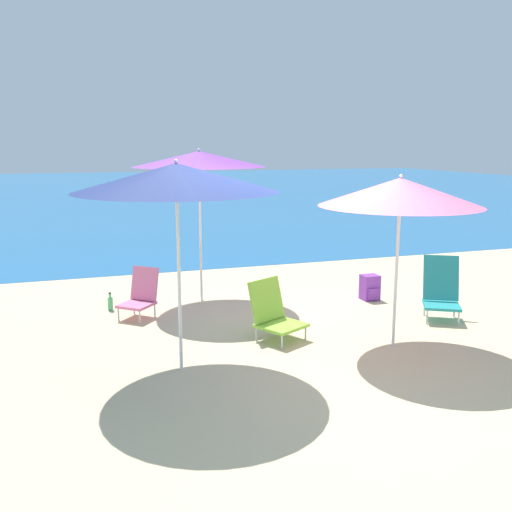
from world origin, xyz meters
TOP-DOWN VIEW (x-y plane):
  - ground_plane at (0.00, 0.00)m, footprint 60.00×60.00m
  - sea_water at (0.00, 24.62)m, footprint 60.00×40.00m
  - beach_umbrella_purple at (-0.47, 2.53)m, footprint 1.95×1.95m
  - beach_umbrella_pink at (1.23, -0.14)m, footprint 1.84×1.84m
  - beach_umbrella_navy at (-1.29, -0.08)m, footprint 2.06×2.06m
  - beach_chair_pink at (-1.44, 1.98)m, footprint 0.63×0.63m
  - beach_chair_lime at (-0.02, 0.57)m, footprint 0.72×0.74m
  - beach_chair_teal at (2.43, 0.63)m, footprint 0.70×0.74m
  - backpack_purple at (1.99, 1.77)m, footprint 0.26×0.25m
  - water_bottle at (-1.83, 2.42)m, footprint 0.08×0.08m

SIDE VIEW (x-z plane):
  - ground_plane at x=0.00m, z-range 0.00..0.00m
  - sea_water at x=0.00m, z-range 0.00..0.01m
  - water_bottle at x=-1.83m, z-range -0.03..0.24m
  - backpack_purple at x=1.99m, z-range 0.00..0.38m
  - beach_chair_pink at x=-1.44m, z-range -0.02..0.66m
  - beach_chair_lime at x=-0.02m, z-range -0.03..0.69m
  - beach_chair_teal at x=2.43m, z-range -0.03..0.81m
  - beach_umbrella_pink at x=1.23m, z-range 0.81..2.82m
  - beach_umbrella_navy at x=-1.29m, z-range 0.92..3.11m
  - beach_umbrella_purple at x=-0.47m, z-range 0.98..3.27m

